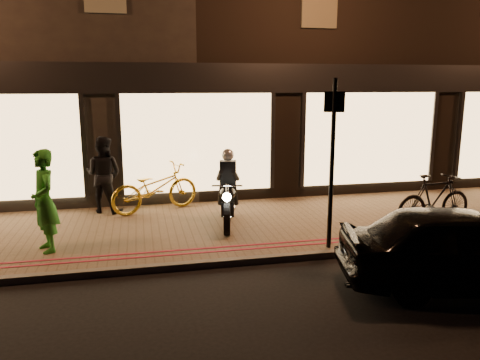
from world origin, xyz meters
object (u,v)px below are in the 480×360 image
(motorcycle, at_px, (228,196))
(person_green, at_px, (44,201))
(parked_car, at_px, (465,248))
(bicycle_gold, at_px, (155,188))
(sign_post, at_px, (332,156))

(motorcycle, height_order, person_green, person_green)
(parked_car, bearing_deg, bicycle_gold, 53.95)
(motorcycle, height_order, parked_car, motorcycle)
(sign_post, height_order, bicycle_gold, sign_post)
(bicycle_gold, relative_size, person_green, 1.16)
(sign_post, distance_m, person_green, 5.07)
(sign_post, relative_size, bicycle_gold, 1.43)
(sign_post, relative_size, person_green, 1.66)
(sign_post, distance_m, bicycle_gold, 4.46)
(motorcycle, bearing_deg, parked_car, -38.26)
(bicycle_gold, height_order, person_green, person_green)
(parked_car, bearing_deg, motorcycle, 51.92)
(motorcycle, height_order, bicycle_gold, motorcycle)
(motorcycle, distance_m, bicycle_gold, 2.00)
(sign_post, bearing_deg, parked_car, -51.63)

